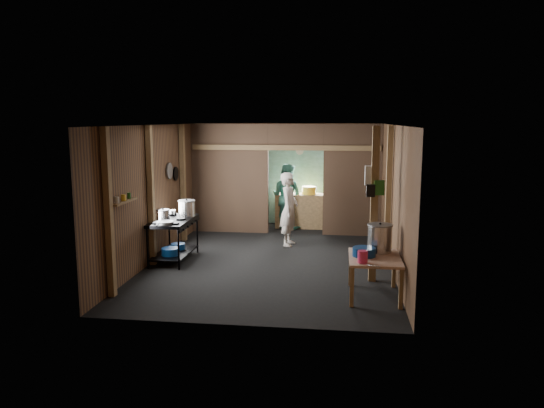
# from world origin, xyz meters

# --- Properties ---
(floor) EXTENTS (4.50, 7.00, 0.00)m
(floor) POSITION_xyz_m (0.00, 0.00, 0.00)
(floor) COLOR black
(floor) RESTS_ON ground
(ceiling) EXTENTS (4.50, 7.00, 0.00)m
(ceiling) POSITION_xyz_m (0.00, 0.00, 2.60)
(ceiling) COLOR #3B3B3B
(ceiling) RESTS_ON ground
(wall_back) EXTENTS (4.50, 0.00, 2.60)m
(wall_back) POSITION_xyz_m (0.00, 3.50, 1.30)
(wall_back) COLOR brown
(wall_back) RESTS_ON ground
(wall_front) EXTENTS (4.50, 0.00, 2.60)m
(wall_front) POSITION_xyz_m (0.00, -3.50, 1.30)
(wall_front) COLOR brown
(wall_front) RESTS_ON ground
(wall_left) EXTENTS (0.00, 7.00, 2.60)m
(wall_left) POSITION_xyz_m (-2.25, 0.00, 1.30)
(wall_left) COLOR brown
(wall_left) RESTS_ON ground
(wall_right) EXTENTS (0.00, 7.00, 2.60)m
(wall_right) POSITION_xyz_m (2.25, 0.00, 1.30)
(wall_right) COLOR brown
(wall_right) RESTS_ON ground
(partition_left) EXTENTS (1.85, 0.10, 2.60)m
(partition_left) POSITION_xyz_m (-1.32, 2.20, 1.30)
(partition_left) COLOR brown
(partition_left) RESTS_ON floor
(partition_right) EXTENTS (1.35, 0.10, 2.60)m
(partition_right) POSITION_xyz_m (1.57, 2.20, 1.30)
(partition_right) COLOR brown
(partition_right) RESTS_ON floor
(partition_header) EXTENTS (1.30, 0.10, 0.60)m
(partition_header) POSITION_xyz_m (0.25, 2.20, 2.30)
(partition_header) COLOR brown
(partition_header) RESTS_ON wall_back
(turquoise_panel) EXTENTS (4.40, 0.06, 2.50)m
(turquoise_panel) POSITION_xyz_m (0.00, 3.44, 1.25)
(turquoise_panel) COLOR #8AC5C5
(turquoise_panel) RESTS_ON wall_back
(back_counter) EXTENTS (1.20, 0.50, 0.85)m
(back_counter) POSITION_xyz_m (0.30, 2.95, 0.42)
(back_counter) COLOR #A17C49
(back_counter) RESTS_ON floor
(wall_clock) EXTENTS (0.20, 0.03, 0.20)m
(wall_clock) POSITION_xyz_m (0.25, 3.40, 1.90)
(wall_clock) COLOR silver
(wall_clock) RESTS_ON wall_back
(post_left_a) EXTENTS (0.10, 0.12, 2.60)m
(post_left_a) POSITION_xyz_m (-2.18, -2.60, 1.30)
(post_left_a) COLOR #A17C49
(post_left_a) RESTS_ON floor
(post_left_b) EXTENTS (0.10, 0.12, 2.60)m
(post_left_b) POSITION_xyz_m (-2.18, -0.80, 1.30)
(post_left_b) COLOR #A17C49
(post_left_b) RESTS_ON floor
(post_left_c) EXTENTS (0.10, 0.12, 2.60)m
(post_left_c) POSITION_xyz_m (-2.18, 1.20, 1.30)
(post_left_c) COLOR #A17C49
(post_left_c) RESTS_ON floor
(post_right) EXTENTS (0.10, 0.12, 2.60)m
(post_right) POSITION_xyz_m (2.18, -0.20, 1.30)
(post_right) COLOR #A17C49
(post_right) RESTS_ON floor
(post_free) EXTENTS (0.12, 0.12, 2.60)m
(post_free) POSITION_xyz_m (1.85, -1.30, 1.30)
(post_free) COLOR #A17C49
(post_free) RESTS_ON floor
(cross_beam) EXTENTS (4.40, 0.12, 0.12)m
(cross_beam) POSITION_xyz_m (0.00, 2.15, 2.05)
(cross_beam) COLOR #A17C49
(cross_beam) RESTS_ON wall_left
(pan_lid_big) EXTENTS (0.03, 0.34, 0.34)m
(pan_lid_big) POSITION_xyz_m (-2.21, 0.40, 1.65)
(pan_lid_big) COLOR slate
(pan_lid_big) RESTS_ON wall_left
(pan_lid_small) EXTENTS (0.03, 0.30, 0.30)m
(pan_lid_small) POSITION_xyz_m (-2.21, 0.80, 1.55)
(pan_lid_small) COLOR black
(pan_lid_small) RESTS_ON wall_left
(wall_shelf) EXTENTS (0.14, 0.80, 0.03)m
(wall_shelf) POSITION_xyz_m (-2.15, -2.10, 1.40)
(wall_shelf) COLOR #A17C49
(wall_shelf) RESTS_ON wall_left
(jar_white) EXTENTS (0.07, 0.07, 0.10)m
(jar_white) POSITION_xyz_m (-2.15, -2.35, 1.47)
(jar_white) COLOR silver
(jar_white) RESTS_ON wall_shelf
(jar_yellow) EXTENTS (0.08, 0.08, 0.10)m
(jar_yellow) POSITION_xyz_m (-2.15, -2.10, 1.47)
(jar_yellow) COLOR yellow
(jar_yellow) RESTS_ON wall_shelf
(jar_green) EXTENTS (0.06, 0.06, 0.10)m
(jar_green) POSITION_xyz_m (-2.15, -1.88, 1.47)
(jar_green) COLOR #1E5C1A
(jar_green) RESTS_ON wall_shelf
(bag_white) EXTENTS (0.22, 0.15, 0.32)m
(bag_white) POSITION_xyz_m (1.80, -1.22, 1.78)
(bag_white) COLOR silver
(bag_white) RESTS_ON post_free
(bag_green) EXTENTS (0.16, 0.12, 0.24)m
(bag_green) POSITION_xyz_m (1.92, -1.36, 1.60)
(bag_green) COLOR #1E5C1A
(bag_green) RESTS_ON post_free
(bag_black) EXTENTS (0.14, 0.10, 0.20)m
(bag_black) POSITION_xyz_m (1.78, -1.38, 1.55)
(bag_black) COLOR black
(bag_black) RESTS_ON post_free
(gas_range) EXTENTS (0.70, 1.37, 0.81)m
(gas_range) POSITION_xyz_m (-1.88, -0.48, 0.40)
(gas_range) COLOR black
(gas_range) RESTS_ON floor
(prep_table) EXTENTS (0.78, 1.07, 0.63)m
(prep_table) POSITION_xyz_m (1.83, -2.11, 0.32)
(prep_table) COLOR tan
(prep_table) RESTS_ON floor
(stove_pot_large) EXTENTS (0.35, 0.35, 0.34)m
(stove_pot_large) POSITION_xyz_m (-1.71, -0.11, 0.96)
(stove_pot_large) COLOR silver
(stove_pot_large) RESTS_ON gas_range
(stove_pot_med) EXTENTS (0.32, 0.32, 0.22)m
(stove_pot_med) POSITION_xyz_m (-2.05, -0.55, 0.90)
(stove_pot_med) COLOR silver
(stove_pot_med) RESTS_ON gas_range
(stove_saucepan) EXTENTS (0.19, 0.19, 0.10)m
(stove_saucepan) POSITION_xyz_m (-2.05, 0.00, 0.86)
(stove_saucepan) COLOR silver
(stove_saucepan) RESTS_ON gas_range
(frying_pan) EXTENTS (0.44, 0.60, 0.07)m
(frying_pan) POSITION_xyz_m (-1.88, -0.94, 0.83)
(frying_pan) COLOR slate
(frying_pan) RESTS_ON gas_range
(blue_tub_front) EXTENTS (0.34, 0.34, 0.14)m
(blue_tub_front) POSITION_xyz_m (-1.88, -0.69, 0.23)
(blue_tub_front) COLOR navy
(blue_tub_front) RESTS_ON gas_range
(blue_tub_back) EXTENTS (0.28, 0.28, 0.11)m
(blue_tub_back) POSITION_xyz_m (-1.88, -0.22, 0.21)
(blue_tub_back) COLOR navy
(blue_tub_back) RESTS_ON gas_range
(stock_pot) EXTENTS (0.53, 0.53, 0.47)m
(stock_pot) POSITION_xyz_m (1.92, -1.80, 0.84)
(stock_pot) COLOR silver
(stock_pot) RESTS_ON prep_table
(wash_basin) EXTENTS (0.36, 0.36, 0.13)m
(wash_basin) POSITION_xyz_m (1.67, -2.09, 0.70)
(wash_basin) COLOR navy
(wash_basin) RESTS_ON prep_table
(pink_bucket) EXTENTS (0.19, 0.19, 0.18)m
(pink_bucket) POSITION_xyz_m (1.63, -2.46, 0.72)
(pink_bucket) COLOR #CF2B58
(pink_bucket) RESTS_ON prep_table
(knife) EXTENTS (0.29, 0.15, 0.01)m
(knife) POSITION_xyz_m (1.72, -2.62, 0.64)
(knife) COLOR silver
(knife) RESTS_ON prep_table
(yellow_tub) EXTENTS (0.35, 0.35, 0.20)m
(yellow_tub) POSITION_xyz_m (0.53, 2.95, 0.95)
(yellow_tub) COLOR yellow
(yellow_tub) RESTS_ON back_counter
(red_cup) EXTENTS (0.11, 0.11, 0.13)m
(red_cup) POSITION_xyz_m (-0.06, 2.95, 0.92)
(red_cup) COLOR red
(red_cup) RESTS_ON back_counter
(cook) EXTENTS (0.44, 0.62, 1.59)m
(cook) POSITION_xyz_m (0.21, 1.04, 0.79)
(cook) COLOR beige
(cook) RESTS_ON floor
(worker_back) EXTENTS (0.95, 0.85, 1.62)m
(worker_back) POSITION_xyz_m (-0.02, 2.81, 0.81)
(worker_back) COLOR #3A836F
(worker_back) RESTS_ON floor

